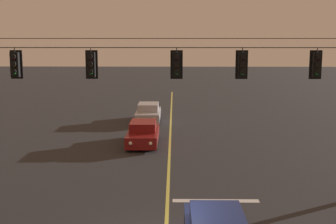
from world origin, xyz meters
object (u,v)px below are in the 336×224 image
at_px(traffic_light_centre, 177,65).
at_px(traffic_light_right_inner, 242,65).
at_px(traffic_light_left_inner, 91,65).
at_px(car_oncoming_trailing, 148,113).
at_px(traffic_light_rightmost, 317,65).
at_px(traffic_light_leftmost, 15,65).
at_px(car_oncoming_lead, 143,134).

distance_m(traffic_light_centre, traffic_light_right_inner, 2.54).
relative_size(traffic_light_left_inner, car_oncoming_trailing, 0.28).
relative_size(traffic_light_rightmost, car_oncoming_trailing, 0.28).
bearing_deg(traffic_light_leftmost, traffic_light_rightmost, 0.00).
bearing_deg(traffic_light_leftmost, traffic_light_right_inner, 0.00).
distance_m(traffic_light_leftmost, car_oncoming_lead, 11.02).
height_order(traffic_light_left_inner, traffic_light_right_inner, same).
height_order(traffic_light_right_inner, car_oncoming_trailing, traffic_light_right_inner).
relative_size(traffic_light_leftmost, traffic_light_centre, 1.00).
distance_m(traffic_light_right_inner, car_oncoming_lead, 11.08).
relative_size(traffic_light_centre, traffic_light_rightmost, 1.00).
height_order(traffic_light_leftmost, traffic_light_rightmost, same).
xyz_separation_m(traffic_light_left_inner, traffic_light_centre, (3.33, 0.00, 0.00)).
distance_m(traffic_light_leftmost, traffic_light_left_inner, 2.96).
bearing_deg(car_oncoming_lead, traffic_light_rightmost, -50.70).
bearing_deg(traffic_light_rightmost, traffic_light_leftmost, 180.00).
xyz_separation_m(traffic_light_centre, traffic_light_rightmost, (5.41, 0.00, 0.00)).
bearing_deg(traffic_light_centre, car_oncoming_lead, 102.23).
bearing_deg(traffic_light_left_inner, car_oncoming_lead, 81.30).
relative_size(traffic_light_left_inner, car_oncoming_lead, 0.28).
relative_size(traffic_light_leftmost, traffic_light_left_inner, 1.00).
bearing_deg(traffic_light_centre, traffic_light_rightmost, 0.00).
distance_m(traffic_light_centre, traffic_light_rightmost, 5.41).
bearing_deg(traffic_light_right_inner, car_oncoming_trailing, 105.53).
bearing_deg(car_oncoming_lead, car_oncoming_trailing, 90.91).
bearing_deg(traffic_light_right_inner, traffic_light_left_inner, 180.00).
relative_size(traffic_light_right_inner, car_oncoming_trailing, 0.28).
height_order(traffic_light_leftmost, traffic_light_centre, same).
bearing_deg(traffic_light_rightmost, traffic_light_right_inner, 180.00).
bearing_deg(traffic_light_rightmost, traffic_light_centre, 180.00).
height_order(traffic_light_leftmost, traffic_light_right_inner, same).
xyz_separation_m(traffic_light_rightmost, car_oncoming_trailing, (-7.48, 16.59, -4.65)).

